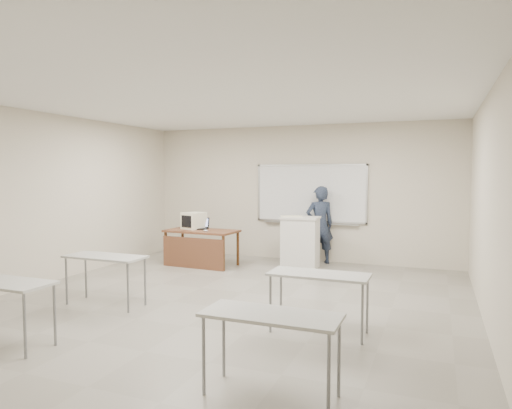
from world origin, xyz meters
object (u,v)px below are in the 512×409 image
at_px(instructor_desk, 199,240).
at_px(keyboard, 292,216).
at_px(podium, 300,242).
at_px(crt_monitor, 194,221).
at_px(mouse, 206,231).
at_px(whiteboard, 311,194).
at_px(laptop, 201,226).
at_px(presenter, 320,225).

relative_size(instructor_desk, keyboard, 3.43).
distance_m(podium, crt_monitor, 2.32).
distance_m(instructor_desk, mouse, 0.31).
bearing_deg(keyboard, mouse, -178.98).
relative_size(whiteboard, crt_monitor, 5.68).
relative_size(instructor_desk, laptop, 4.69).
bearing_deg(mouse, keyboard, 39.46).
height_order(podium, crt_monitor, crt_monitor).
xyz_separation_m(crt_monitor, keyboard, (2.11, 0.26, 0.14)).
distance_m(podium, keyboard, 0.57).
height_order(laptop, presenter, presenter).
distance_m(whiteboard, crt_monitor, 2.62).
bearing_deg(podium, presenter, 65.25).
bearing_deg(keyboard, instructor_desk, 176.56).
distance_m(whiteboard, podium, 1.29).
height_order(crt_monitor, laptop, crt_monitor).
xyz_separation_m(whiteboard, laptop, (-2.09, -1.21, -0.67)).
relative_size(whiteboard, laptop, 7.73).
xyz_separation_m(whiteboard, mouse, (-1.79, -1.57, -0.71)).
bearing_deg(whiteboard, crt_monitor, -150.93).
height_order(crt_monitor, keyboard, crt_monitor).
xyz_separation_m(instructor_desk, keyboard, (1.86, 0.49, 0.51)).
distance_m(podium, mouse, 1.95).
bearing_deg(instructor_desk, laptop, 113.48).
height_order(crt_monitor, mouse, crt_monitor).
xyz_separation_m(instructor_desk, presenter, (2.26, 1.23, 0.28)).
height_order(instructor_desk, mouse, mouse).
height_order(whiteboard, presenter, whiteboard).
relative_size(mouse, presenter, 0.06).
height_order(mouse, presenter, presenter).
bearing_deg(podium, crt_monitor, -173.20).
distance_m(laptop, mouse, 0.47).
distance_m(laptop, presenter, 2.55).
bearing_deg(whiteboard, podium, -88.65).
distance_m(crt_monitor, mouse, 0.58).
xyz_separation_m(podium, keyboard, (-0.15, -0.12, 0.54)).
bearing_deg(instructor_desk, presenter, 31.63).
bearing_deg(podium, whiteboard, 88.67).
relative_size(laptop, presenter, 0.19).
relative_size(instructor_desk, crt_monitor, 3.44).
bearing_deg(laptop, presenter, 13.44).
bearing_deg(crt_monitor, keyboard, 24.41).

